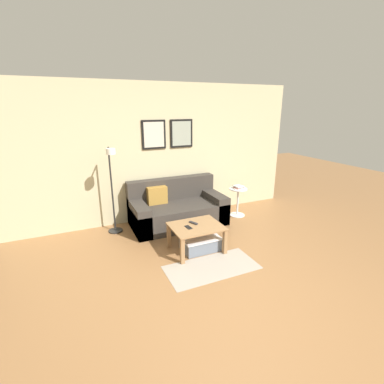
{
  "coord_description": "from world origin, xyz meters",
  "views": [
    {
      "loc": [
        -1.61,
        -2.07,
        2.13
      ],
      "look_at": [
        0.09,
        1.69,
        0.85
      ],
      "focal_mm": 26.0,
      "sensor_mm": 36.0,
      "label": 1
    }
  ],
  "objects_px": {
    "floor_lamp": "(113,186)",
    "cell_phone": "(188,227)",
    "storage_bin": "(200,243)",
    "remote_control": "(193,223)",
    "book_stack": "(239,187)",
    "coffee_table": "(196,230)",
    "couch": "(177,209)",
    "side_table": "(238,199)"
  },
  "relations": [
    {
      "from": "storage_bin",
      "to": "side_table",
      "type": "xyz_separation_m",
      "value": [
        1.3,
        0.96,
        0.23
      ]
    },
    {
      "from": "storage_bin",
      "to": "floor_lamp",
      "type": "bearing_deg",
      "value": 134.4
    },
    {
      "from": "couch",
      "to": "cell_phone",
      "type": "bearing_deg",
      "value": -102.5
    },
    {
      "from": "book_stack",
      "to": "remote_control",
      "type": "distance_m",
      "value": 1.63
    },
    {
      "from": "cell_phone",
      "to": "remote_control",
      "type": "bearing_deg",
      "value": 32.82
    },
    {
      "from": "book_stack",
      "to": "couch",
      "type": "bearing_deg",
      "value": 174.26
    },
    {
      "from": "remote_control",
      "to": "cell_phone",
      "type": "distance_m",
      "value": 0.16
    },
    {
      "from": "floor_lamp",
      "to": "cell_phone",
      "type": "xyz_separation_m",
      "value": [
        0.89,
        -1.1,
        -0.46
      ]
    },
    {
      "from": "floor_lamp",
      "to": "cell_phone",
      "type": "height_order",
      "value": "floor_lamp"
    },
    {
      "from": "storage_bin",
      "to": "cell_phone",
      "type": "height_order",
      "value": "cell_phone"
    },
    {
      "from": "coffee_table",
      "to": "book_stack",
      "type": "relative_size",
      "value": 3.09
    },
    {
      "from": "storage_bin",
      "to": "coffee_table",
      "type": "bearing_deg",
      "value": 162.02
    },
    {
      "from": "coffee_table",
      "to": "remote_control",
      "type": "bearing_deg",
      "value": 95.08
    },
    {
      "from": "floor_lamp",
      "to": "book_stack",
      "type": "bearing_deg",
      "value": -3.36
    },
    {
      "from": "side_table",
      "to": "cell_phone",
      "type": "distance_m",
      "value": 1.77
    },
    {
      "from": "floor_lamp",
      "to": "side_table",
      "type": "height_order",
      "value": "floor_lamp"
    },
    {
      "from": "couch",
      "to": "cell_phone",
      "type": "relative_size",
      "value": 12.28
    },
    {
      "from": "storage_bin",
      "to": "cell_phone",
      "type": "xyz_separation_m",
      "value": [
        -0.19,
        0.01,
        0.3
      ]
    },
    {
      "from": "couch",
      "to": "remote_control",
      "type": "bearing_deg",
      "value": -96.55
    },
    {
      "from": "couch",
      "to": "book_stack",
      "type": "height_order",
      "value": "couch"
    },
    {
      "from": "book_stack",
      "to": "coffee_table",
      "type": "bearing_deg",
      "value": -145.35
    },
    {
      "from": "storage_bin",
      "to": "book_stack",
      "type": "xyz_separation_m",
      "value": [
        1.31,
        0.97,
        0.49
      ]
    },
    {
      "from": "side_table",
      "to": "cell_phone",
      "type": "bearing_deg",
      "value": -147.58
    },
    {
      "from": "storage_bin",
      "to": "side_table",
      "type": "relative_size",
      "value": 1.01
    },
    {
      "from": "side_table",
      "to": "couch",
      "type": "bearing_deg",
      "value": 173.92
    },
    {
      "from": "couch",
      "to": "coffee_table",
      "type": "xyz_separation_m",
      "value": [
        -0.1,
        -1.07,
        0.05
      ]
    },
    {
      "from": "floor_lamp",
      "to": "side_table",
      "type": "relative_size",
      "value": 2.64
    },
    {
      "from": "cell_phone",
      "to": "coffee_table",
      "type": "bearing_deg",
      "value": -1.37
    },
    {
      "from": "coffee_table",
      "to": "floor_lamp",
      "type": "xyz_separation_m",
      "value": [
        -1.02,
        1.09,
        0.54
      ]
    },
    {
      "from": "storage_bin",
      "to": "side_table",
      "type": "bearing_deg",
      "value": 36.35
    },
    {
      "from": "side_table",
      "to": "book_stack",
      "type": "xyz_separation_m",
      "value": [
        0.01,
        0.01,
        0.26
      ]
    },
    {
      "from": "coffee_table",
      "to": "side_table",
      "type": "height_order",
      "value": "side_table"
    },
    {
      "from": "couch",
      "to": "side_table",
      "type": "relative_size",
      "value": 3.02
    },
    {
      "from": "couch",
      "to": "floor_lamp",
      "type": "distance_m",
      "value": 1.27
    },
    {
      "from": "coffee_table",
      "to": "remote_control",
      "type": "xyz_separation_m",
      "value": [
        -0.01,
        0.09,
        0.09
      ]
    },
    {
      "from": "storage_bin",
      "to": "floor_lamp",
      "type": "height_order",
      "value": "floor_lamp"
    },
    {
      "from": "coffee_table",
      "to": "side_table",
      "type": "xyz_separation_m",
      "value": [
        1.36,
        0.94,
        0.01
      ]
    },
    {
      "from": "coffee_table",
      "to": "remote_control",
      "type": "height_order",
      "value": "remote_control"
    },
    {
      "from": "floor_lamp",
      "to": "side_table",
      "type": "xyz_separation_m",
      "value": [
        2.39,
        -0.15,
        -0.52
      ]
    },
    {
      "from": "side_table",
      "to": "floor_lamp",
      "type": "bearing_deg",
      "value": 176.46
    },
    {
      "from": "book_stack",
      "to": "cell_phone",
      "type": "bearing_deg",
      "value": -147.54
    },
    {
      "from": "storage_bin",
      "to": "remote_control",
      "type": "distance_m",
      "value": 0.33
    }
  ]
}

